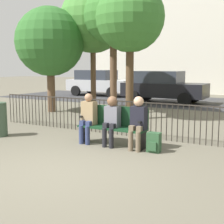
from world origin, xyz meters
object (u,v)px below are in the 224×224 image
object	(u,v)px
tree_2	(50,42)
tree_3	(93,20)
tree_0	(113,16)
backpack	(154,143)
park_bench	(114,124)
seated_person_1	(111,118)
seated_person_0	(88,116)
tree_1	(130,18)
seated_person_2	(138,120)
parked_car_2	(163,86)
parked_car_1	(99,82)

from	to	relation	value
tree_2	tree_3	bearing A→B (deg)	53.61
tree_0	tree_2	xyz separation A→B (m)	(-2.51, -0.72, -0.92)
backpack	tree_2	world-z (taller)	tree_2
tree_3	park_bench	bearing A→B (deg)	-53.28
seated_person_1	backpack	xyz separation A→B (m)	(1.06, -0.02, -0.46)
park_bench	seated_person_0	distance (m)	0.67
tree_2	tree_0	bearing A→B (deg)	15.99
park_bench	tree_3	distance (m)	7.13
park_bench	tree_1	world-z (taller)	tree_1
park_bench	seated_person_2	world-z (taller)	seated_person_2
backpack	parked_car_2	xyz separation A→B (m)	(-3.05, 8.96, 0.63)
tree_1	tree_2	distance (m)	3.69
seated_person_1	parked_car_1	distance (m)	12.83
seated_person_0	tree_2	world-z (taller)	tree_2
park_bench	tree_3	size ratio (longest dim) A/B	0.32
backpack	tree_2	bearing A→B (deg)	147.94
park_bench	seated_person_1	xyz separation A→B (m)	(0.01, -0.13, 0.18)
seated_person_2	tree_3	distance (m)	7.53
park_bench	tree_3	world-z (taller)	tree_3
seated_person_0	tree_3	distance (m)	6.83
park_bench	tree_0	distance (m)	5.89
seated_person_0	tree_3	bearing A→B (deg)	121.19
seated_person_2	parked_car_1	distance (m)	13.20
tree_0	tree_3	xyz separation A→B (m)	(-1.41, 0.77, 0.04)
tree_2	park_bench	bearing A→B (deg)	-36.27
seated_person_2	backpack	world-z (taller)	seated_person_2
seated_person_2	parked_car_1	size ratio (longest dim) A/B	0.29
parked_car_1	backpack	bearing A→B (deg)	-53.58
backpack	parked_car_1	xyz separation A→B (m)	(-7.98, 10.82, 0.63)
seated_person_2	tree_0	distance (m)	6.19
tree_1	seated_person_0	bearing A→B (deg)	-80.14
parked_car_1	tree_1	bearing A→B (deg)	-51.96
tree_1	tree_2	xyz separation A→B (m)	(-3.63, 0.13, -0.64)
tree_0	parked_car_1	size ratio (longest dim) A/B	1.17
backpack	parked_car_2	world-z (taller)	parked_car_2
seated_person_0	seated_person_2	distance (m)	1.32
seated_person_1	parked_car_2	distance (m)	9.16
park_bench	backpack	xyz separation A→B (m)	(1.08, -0.15, -0.28)
tree_2	tree_3	world-z (taller)	tree_3
seated_person_0	tree_3	size ratio (longest dim) A/B	0.23
tree_0	tree_1	bearing A→B (deg)	-37.40
seated_person_2	parked_car_2	bearing A→B (deg)	106.55
seated_person_0	tree_0	world-z (taller)	tree_0
seated_person_0	tree_2	distance (m)	6.04
seated_person_2	tree_2	bearing A→B (deg)	146.31
backpack	tree_2	xyz separation A→B (m)	(-5.96, 3.74, 2.61)
park_bench	parked_car_1	distance (m)	12.71
parked_car_1	tree_2	bearing A→B (deg)	-74.09
parked_car_2	seated_person_0	bearing A→B (deg)	-81.50
park_bench	parked_car_1	size ratio (longest dim) A/B	0.40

